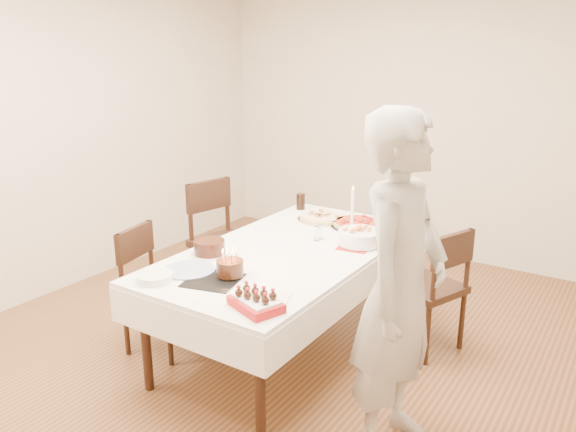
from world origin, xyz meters
The scene contains 22 objects.
floor centered at (0.00, 0.00, 0.00)m, with size 5.00×5.00×0.00m, color #55301D.
wall_back centered at (0.00, 2.50, 1.35)m, with size 4.50×0.04×2.70m, color beige.
wall_left centered at (-2.25, 0.00, 1.35)m, with size 0.04×5.00×2.70m, color beige.
dining_table centered at (0.03, 0.06, 0.38)m, with size 1.14×2.14×0.75m, color white.
chair_right_savory centered at (0.85, 0.60, 0.46)m, with size 0.47×0.47×0.92m, color black, non-canonical shape.
chair_left_savory centered at (-0.83, 0.42, 0.52)m, with size 0.53×0.53×1.03m, color black, non-canonical shape.
chair_left_dessert centered at (-0.71, -0.46, 0.45)m, with size 0.46×0.46×0.90m, color black, non-canonical shape.
person centered at (1.08, -0.51, 0.92)m, with size 0.67×0.44×1.83m, color #B5B1AA.
pizza_white centered at (-0.11, 0.78, 0.77)m, with size 0.41×0.41×0.04m, color beige.
pizza_pepperoni centered at (0.19, 0.78, 0.77)m, with size 0.41×0.41×0.04m, color red.
red_placemat centered at (0.39, 0.34, 0.75)m, with size 0.22×0.22×0.01m, color #B21E1E.
pasta_bowl centered at (0.40, 0.41, 0.81)m, with size 0.30×0.30×0.10m, color white.
taper_candle centered at (0.25, 0.58, 0.94)m, with size 0.08×0.08×0.38m, color white.
shaker_pair centered at (0.10, 0.32, 0.80)m, with size 0.09×0.09×0.11m, color white, non-canonical shape.
cola_glass centered at (-0.44, 0.95, 0.82)m, with size 0.07×0.07×0.14m, color black.
layer_cake centered at (-0.35, -0.34, 0.80)m, with size 0.26×0.26×0.11m, color black.
cake_board centered at (-0.04, -0.65, 0.75)m, with size 0.31×0.31×0.01m, color black.
birthday_cake centered at (0.00, -0.55, 0.84)m, with size 0.17×0.17×0.16m, color #3C1A10.
strawberry_box centered at (0.39, -0.81, 0.79)m, with size 0.29×0.19×0.07m, color #A61314, non-canonical shape.
box_lid centered at (0.34, -0.71, 0.75)m, with size 0.32×0.21×0.03m, color beige.
plate_stack centered at (-0.34, -0.85, 0.77)m, with size 0.22×0.22×0.05m, color white.
china_plate centered at (-0.27, -0.62, 0.76)m, with size 0.33×0.33×0.01m, color white.
Camera 1 is at (2.04, -3.00, 2.08)m, focal length 35.00 mm.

